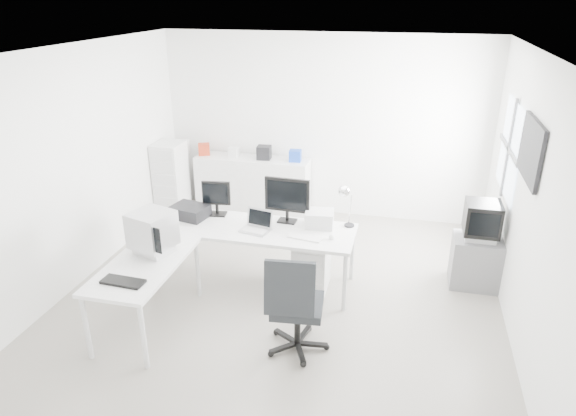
% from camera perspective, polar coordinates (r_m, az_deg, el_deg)
% --- Properties ---
extents(floor, '(5.00, 5.00, 0.01)m').
position_cam_1_polar(floor, '(6.27, -0.43, -9.14)').
color(floor, '#B2ABA0').
rests_on(floor, ground).
extents(ceiling, '(5.00, 5.00, 0.01)m').
position_cam_1_polar(ceiling, '(5.34, -0.52, 17.22)').
color(ceiling, white).
rests_on(ceiling, back_wall).
extents(back_wall, '(5.00, 0.02, 2.80)m').
position_cam_1_polar(back_wall, '(8.00, 3.90, 8.93)').
color(back_wall, white).
rests_on(back_wall, floor).
extents(left_wall, '(0.02, 5.00, 2.80)m').
position_cam_1_polar(left_wall, '(6.68, -21.83, 4.46)').
color(left_wall, white).
rests_on(left_wall, floor).
extents(right_wall, '(0.02, 5.00, 2.80)m').
position_cam_1_polar(right_wall, '(5.64, 25.01, 0.65)').
color(right_wall, white).
rests_on(right_wall, floor).
extents(window, '(0.02, 1.20, 1.10)m').
position_cam_1_polar(window, '(6.70, 23.41, 6.05)').
color(window, white).
rests_on(window, right_wall).
extents(wall_picture, '(0.04, 0.90, 0.60)m').
position_cam_1_polar(wall_picture, '(5.57, 25.39, 5.82)').
color(wall_picture, black).
rests_on(wall_picture, right_wall).
extents(main_desk, '(2.40, 0.80, 0.75)m').
position_cam_1_polar(main_desk, '(6.27, -3.75, -5.25)').
color(main_desk, silver).
rests_on(main_desk, floor).
extents(side_desk, '(0.70, 1.40, 0.75)m').
position_cam_1_polar(side_desk, '(5.70, -15.37, -9.22)').
color(side_desk, silver).
rests_on(side_desk, floor).
extents(drawer_pedestal, '(0.40, 0.50, 0.60)m').
position_cam_1_polar(drawer_pedestal, '(6.20, 2.64, -6.37)').
color(drawer_pedestal, silver).
rests_on(drawer_pedestal, floor).
extents(inkjet_printer, '(0.49, 0.41, 0.15)m').
position_cam_1_polar(inkjet_printer, '(6.44, -10.84, -0.38)').
color(inkjet_printer, black).
rests_on(inkjet_printer, main_desk).
extents(lcd_monitor_small, '(0.37, 0.25, 0.44)m').
position_cam_1_polar(lcd_monitor_small, '(6.40, -7.95, 1.07)').
color(lcd_monitor_small, black).
rests_on(lcd_monitor_small, main_desk).
extents(lcd_monitor_large, '(0.56, 0.25, 0.57)m').
position_cam_1_polar(lcd_monitor_large, '(6.12, -0.10, 0.91)').
color(lcd_monitor_large, black).
rests_on(lcd_monitor_large, main_desk).
extents(laptop, '(0.38, 0.39, 0.21)m').
position_cam_1_polar(laptop, '(5.96, -3.69, -1.67)').
color(laptop, '#B7B7BA').
rests_on(laptop, main_desk).
extents(white_keyboard, '(0.41, 0.18, 0.02)m').
position_cam_1_polar(white_keyboard, '(5.82, 1.86, -3.32)').
color(white_keyboard, silver).
rests_on(white_keyboard, main_desk).
extents(white_mouse, '(0.06, 0.06, 0.06)m').
position_cam_1_polar(white_mouse, '(5.81, 4.86, -3.20)').
color(white_mouse, silver).
rests_on(white_mouse, main_desk).
extents(laser_printer, '(0.36, 0.32, 0.19)m').
position_cam_1_polar(laser_printer, '(6.10, 3.50, -1.19)').
color(laser_printer, silver).
rests_on(laser_printer, main_desk).
extents(desk_lamp, '(0.19, 0.19, 0.47)m').
position_cam_1_polar(desk_lamp, '(6.07, 6.92, 0.00)').
color(desk_lamp, silver).
rests_on(desk_lamp, main_desk).
extents(crt_monitor, '(0.48, 0.48, 0.44)m').
position_cam_1_polar(crt_monitor, '(5.61, -14.82, -2.76)').
color(crt_monitor, '#B7B7BA').
rests_on(crt_monitor, side_desk).
extents(black_keyboard, '(0.43, 0.19, 0.03)m').
position_cam_1_polar(black_keyboard, '(5.22, -17.87, -7.79)').
color(black_keyboard, black).
rests_on(black_keyboard, side_desk).
extents(office_chair, '(0.70, 0.70, 1.11)m').
position_cam_1_polar(office_chair, '(5.07, 1.07, -10.29)').
color(office_chair, '#222427').
rests_on(office_chair, floor).
extents(tv_cabinet, '(0.57, 0.47, 0.62)m').
position_cam_1_polar(tv_cabinet, '(6.65, 20.09, -5.62)').
color(tv_cabinet, slate).
rests_on(tv_cabinet, floor).
extents(crt_tv, '(0.50, 0.48, 0.45)m').
position_cam_1_polar(crt_tv, '(6.42, 20.74, -1.41)').
color(crt_tv, black).
rests_on(crt_tv, tv_cabinet).
extents(sideboard, '(1.82, 0.45, 0.91)m').
position_cam_1_polar(sideboard, '(8.28, -3.94, 2.56)').
color(sideboard, silver).
rests_on(sideboard, floor).
extents(clutter_box_a, '(0.23, 0.22, 0.18)m').
position_cam_1_polar(clutter_box_a, '(8.38, -9.31, 6.46)').
color(clutter_box_a, '#AB3018').
rests_on(clutter_box_a, sideboard).
extents(clutter_box_b, '(0.16, 0.14, 0.15)m').
position_cam_1_polar(clutter_box_b, '(8.20, -6.06, 6.18)').
color(clutter_box_b, silver).
rests_on(clutter_box_b, sideboard).
extents(clutter_box_c, '(0.22, 0.21, 0.21)m').
position_cam_1_polar(clutter_box_c, '(8.05, -2.68, 6.18)').
color(clutter_box_c, black).
rests_on(clutter_box_c, sideboard).
extents(clutter_box_d, '(0.19, 0.17, 0.18)m').
position_cam_1_polar(clutter_box_d, '(7.93, 0.81, 5.83)').
color(clutter_box_d, '#183FAA').
rests_on(clutter_box_d, sideboard).
extents(clutter_bottle, '(0.07, 0.07, 0.22)m').
position_cam_1_polar(clutter_bottle, '(8.52, -11.10, 6.77)').
color(clutter_bottle, silver).
rests_on(clutter_bottle, sideboard).
extents(filing_cabinet, '(0.42, 0.50, 1.19)m').
position_cam_1_polar(filing_cabinet, '(8.29, -12.85, 3.09)').
color(filing_cabinet, silver).
rests_on(filing_cabinet, floor).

